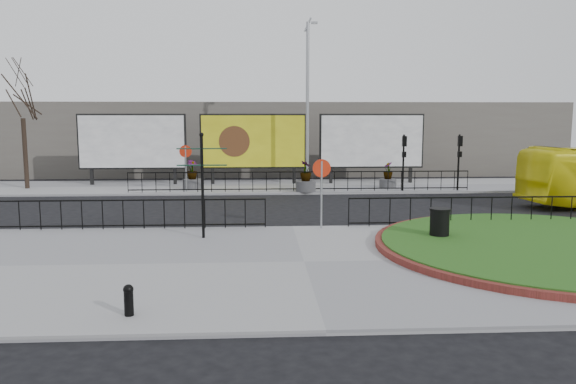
{
  "coord_description": "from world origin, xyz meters",
  "views": [
    {
      "loc": [
        -1.27,
        -20.02,
        4.12
      ],
      "look_at": [
        -0.13,
        0.78,
        1.27
      ],
      "focal_mm": 35.0,
      "sensor_mm": 36.0,
      "label": 1
    }
  ],
  "objects": [
    {
      "name": "signal_pole_a",
      "position": [
        6.5,
        9.34,
        2.1
      ],
      "size": [
        0.22,
        0.26,
        3.0
      ],
      "color": "black",
      "rests_on": "pavement_far"
    },
    {
      "name": "lamp_post",
      "position": [
        1.51,
        11.0,
        4.83
      ],
      "size": [
        0.74,
        0.18,
        9.23
      ],
      "color": "gray",
      "rests_on": "pavement_far"
    },
    {
      "name": "fingerpost_sign",
      "position": [
        -3.06,
        -1.77,
        2.21
      ],
      "size": [
        1.62,
        0.27,
        3.46
      ],
      "rotation": [
        0.0,
        0.0,
        -0.05
      ],
      "color": "black",
      "rests_on": "pavement_near"
    },
    {
      "name": "billboard_right",
      "position": [
        5.5,
        12.97,
        2.6
      ],
      "size": [
        6.2,
        0.31,
        4.1
      ],
      "color": "black",
      "rests_on": "pavement_far"
    },
    {
      "name": "tree_left",
      "position": [
        -14.0,
        11.5,
        3.62
      ],
      "size": [
        2.0,
        2.0,
        7.0
      ],
      "primitive_type": null,
      "color": "#2D2119",
      "rests_on": "pavement_far"
    },
    {
      "name": "building_backdrop",
      "position": [
        0.0,
        22.0,
        2.5
      ],
      "size": [
        40.0,
        10.0,
        5.0
      ],
      "primitive_type": "cube",
      "color": "#5B5750",
      "rests_on": "ground"
    },
    {
      "name": "planter_a",
      "position": [
        -4.84,
        10.7,
        0.69
      ],
      "size": [
        1.05,
        1.05,
        1.59
      ],
      "color": "#4C4C4F",
      "rests_on": "pavement_far"
    },
    {
      "name": "planter_b",
      "position": [
        1.28,
        9.4,
        0.72
      ],
      "size": [
        1.06,
        1.06,
        1.64
      ],
      "color": "#4C4C4F",
      "rests_on": "pavement_far"
    },
    {
      "name": "billboard_left",
      "position": [
        -8.5,
        12.97,
        2.6
      ],
      "size": [
        6.2,
        0.31,
        4.1
      ],
      "color": "black",
      "rests_on": "pavement_far"
    },
    {
      "name": "railing_near_left",
      "position": [
        -6.0,
        -0.3,
        0.67
      ],
      "size": [
        10.0,
        0.1,
        1.1
      ],
      "primitive_type": null,
      "color": "black",
      "rests_on": "pavement_near"
    },
    {
      "name": "ground",
      "position": [
        0.0,
        0.0,
        0.0
      ],
      "size": [
        90.0,
        90.0,
        0.0
      ],
      "primitive_type": "plane",
      "color": "black",
      "rests_on": "ground"
    },
    {
      "name": "speed_sign_far",
      "position": [
        -5.0,
        9.4,
        1.92
      ],
      "size": [
        0.64,
        0.07,
        2.47
      ],
      "color": "gray",
      "rests_on": "pavement_far"
    },
    {
      "name": "signal_pole_b",
      "position": [
        9.5,
        9.34,
        2.1
      ],
      "size": [
        0.22,
        0.26,
        3.0
      ],
      "color": "black",
      "rests_on": "pavement_far"
    },
    {
      "name": "railing_near_right",
      "position": [
        6.5,
        -0.3,
        0.67
      ],
      "size": [
        9.0,
        0.1,
        1.1
      ],
      "primitive_type": null,
      "color": "black",
      "rests_on": "pavement_near"
    },
    {
      "name": "billboard_mid",
      "position": [
        -1.5,
        12.97,
        2.6
      ],
      "size": [
        6.2,
        0.31,
        4.1
      ],
      "color": "black",
      "rests_on": "pavement_far"
    },
    {
      "name": "litter_bin",
      "position": [
        4.5,
        -2.81,
        0.67
      ],
      "size": [
        0.65,
        0.65,
        1.08
      ],
      "color": "black",
      "rests_on": "pavement_near"
    },
    {
      "name": "speed_sign_near",
      "position": [
        1.0,
        -0.4,
        1.92
      ],
      "size": [
        0.64,
        0.07,
        2.47
      ],
      "color": "gray",
      "rests_on": "pavement_near"
    },
    {
      "name": "brick_edge",
      "position": [
        7.5,
        -4.0,
        0.21
      ],
      "size": [
        10.4,
        10.4,
        0.18
      ],
      "primitive_type": "cylinder",
      "color": "maroon",
      "rests_on": "pavement_near"
    },
    {
      "name": "pavement_near",
      "position": [
        0.0,
        -5.0,
        0.06
      ],
      "size": [
        30.0,
        10.0,
        0.12
      ],
      "primitive_type": "cube",
      "color": "gray",
      "rests_on": "ground"
    },
    {
      "name": "railing_far",
      "position": [
        1.0,
        9.3,
        0.67
      ],
      "size": [
        18.0,
        0.1,
        1.1
      ],
      "primitive_type": null,
      "color": "black",
      "rests_on": "pavement_far"
    },
    {
      "name": "bollard",
      "position": [
        -3.87,
        -9.0,
        0.47
      ],
      "size": [
        0.21,
        0.21,
        0.64
      ],
      "color": "black",
      "rests_on": "pavement_near"
    },
    {
      "name": "pavement_far",
      "position": [
        0.0,
        12.0,
        0.06
      ],
      "size": [
        44.0,
        6.0,
        0.12
      ],
      "primitive_type": "cube",
      "color": "gray",
      "rests_on": "ground"
    },
    {
      "name": "grass_lawn",
      "position": [
        7.5,
        -4.0,
        0.23
      ],
      "size": [
        10.0,
        10.0,
        0.22
      ],
      "primitive_type": "cylinder",
      "color": "#1C4612",
      "rests_on": "pavement_near"
    },
    {
      "name": "planter_c",
      "position": [
        6.0,
        10.71,
        0.64
      ],
      "size": [
        0.94,
        0.94,
        1.44
      ],
      "color": "#4C4C4F",
      "rests_on": "pavement_far"
    }
  ]
}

